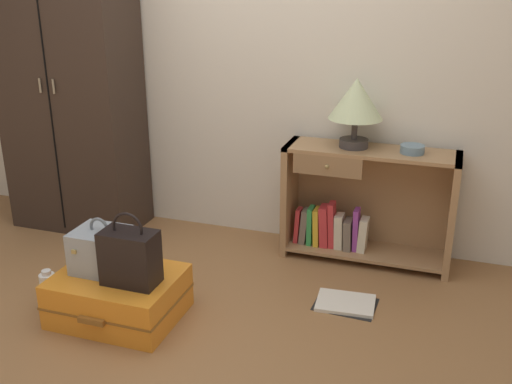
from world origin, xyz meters
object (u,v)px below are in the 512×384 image
Objects in this scene: wardrobe at (69,80)px; table_lamp at (356,101)px; bookshelf at (360,206)px; train_case at (101,250)px; bottle at (49,289)px; handbag at (130,257)px; open_book_on_floor at (346,303)px; bowl at (412,149)px; suitcase_large at (119,296)px.

wardrobe reaches higher than table_lamp.
bookshelf is 1.56m from train_case.
bookshelf is 4.78× the size of bottle.
handbag is 1.12× the size of open_book_on_floor.
bowl is 0.65× the size of bottle.
table_lamp is 1.70m from suitcase_large.
open_book_on_floor is at bearing 19.12° from bottle.
wardrobe is at bearing 114.79° from bottle.
wardrobe reaches higher than train_case.
wardrobe is at bearing 128.98° from train_case.
train_case is 0.23m from handbag.
open_book_on_floor is at bearing -112.15° from bowl.
wardrobe is 5.40× the size of handbag.
table_lamp is 1.64m from train_case.
train_case is at bearing 162.65° from suitcase_large.
suitcase_large is at bearing 4.52° from bottle.
table_lamp is at bearing 52.06° from handbag.
train_case is at bearing -136.03° from table_lamp.
table_lamp is 0.42m from bowl.
train_case is at bearing -137.51° from bookshelf.
suitcase_large is at bearing 158.94° from handbag.
bowl reaches higher than bottle.
table_lamp reaches higher than handbag.
bottle is (-1.46, -1.12, -0.24)m from bookshelf.
table_lamp reaches higher than suitcase_large.
bookshelf is 2.71× the size of handbag.
suitcase_large is at bearing -155.93° from open_book_on_floor.
bowl is 0.41× the size of open_book_on_floor.
bowl is at bearing -3.39° from bookshelf.
bottle is (-0.52, 0.01, -0.28)m from handbag.
bottle is 1.59m from open_book_on_floor.
bottle is at bearing -175.48° from suitcase_large.
wardrobe is at bearing 133.65° from handbag.
bookshelf is at bearing 3.36° from table_lamp.
table_lamp is 0.65× the size of suitcase_large.
train_case is at bearing 11.55° from bottle.
handbag is at bearing -46.35° from wardrobe.
train_case reaches higher than suitcase_large.
wardrobe reaches higher than bookshelf.
bottle is at bearing -160.88° from open_book_on_floor.
table_lamp is 1.15m from open_book_on_floor.
bookshelf is at bearing 93.90° from open_book_on_floor.
handbag is at bearing -19.34° from train_case.
table_lamp is at bearing 177.84° from bowl.
handbag is (-1.22, -1.11, -0.35)m from bowl.
handbag is (0.21, -0.07, 0.03)m from train_case.
train_case is (-1.15, -1.05, 0.01)m from bookshelf.
handbag is at bearing -127.94° from table_lamp.
suitcase_large is at bearing -17.35° from train_case.
open_book_on_floor is (0.04, -0.60, -0.33)m from bookshelf.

